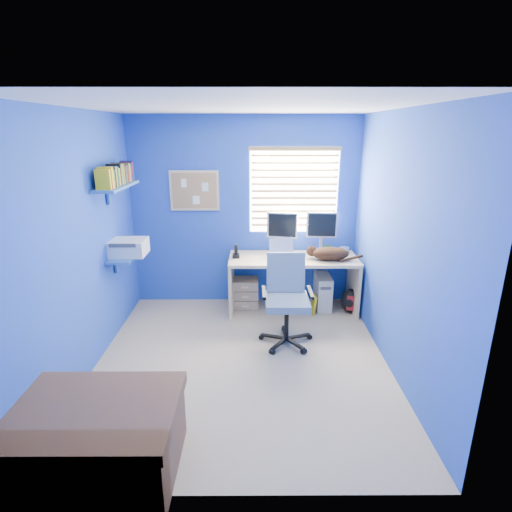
{
  "coord_description": "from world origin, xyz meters",
  "views": [
    {
      "loc": [
        0.13,
        -3.63,
        2.31
      ],
      "look_at": [
        0.15,
        0.65,
        0.95
      ],
      "focal_mm": 28.0,
      "sensor_mm": 36.0,
      "label": 1
    }
  ],
  "objects_px": {
    "cat": "(331,254)",
    "tower_pc": "(323,291)",
    "desk": "(292,284)",
    "laptop": "(285,250)",
    "office_chair": "(286,311)"
  },
  "relations": [
    {
      "from": "laptop",
      "to": "cat",
      "type": "height_order",
      "value": "laptop"
    },
    {
      "from": "laptop",
      "to": "office_chair",
      "type": "height_order",
      "value": "office_chair"
    },
    {
      "from": "tower_pc",
      "to": "cat",
      "type": "bearing_deg",
      "value": -81.1
    },
    {
      "from": "tower_pc",
      "to": "office_chair",
      "type": "xyz_separation_m",
      "value": [
        -0.57,
        -0.93,
        0.15
      ]
    },
    {
      "from": "laptop",
      "to": "tower_pc",
      "type": "relative_size",
      "value": 0.73
    },
    {
      "from": "desk",
      "to": "tower_pc",
      "type": "relative_size",
      "value": 3.67
    },
    {
      "from": "cat",
      "to": "laptop",
      "type": "bearing_deg",
      "value": -172.16
    },
    {
      "from": "laptop",
      "to": "tower_pc",
      "type": "height_order",
      "value": "laptop"
    },
    {
      "from": "cat",
      "to": "tower_pc",
      "type": "distance_m",
      "value": 0.64
    },
    {
      "from": "desk",
      "to": "laptop",
      "type": "distance_m",
      "value": 0.49
    },
    {
      "from": "desk",
      "to": "office_chair",
      "type": "xyz_separation_m",
      "value": [
        -0.14,
        -0.82,
        0.0
      ]
    },
    {
      "from": "desk",
      "to": "laptop",
      "type": "bearing_deg",
      "value": -171.32
    },
    {
      "from": "laptop",
      "to": "cat",
      "type": "distance_m",
      "value": 0.58
    },
    {
      "from": "cat",
      "to": "tower_pc",
      "type": "relative_size",
      "value": 1.02
    },
    {
      "from": "desk",
      "to": "cat",
      "type": "height_order",
      "value": "cat"
    }
  ]
}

